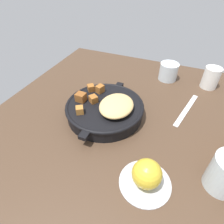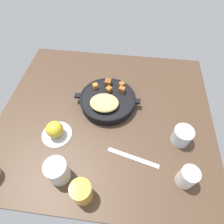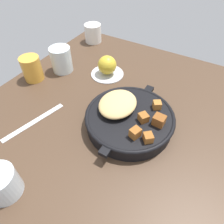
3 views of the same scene
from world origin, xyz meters
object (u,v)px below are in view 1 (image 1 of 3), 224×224
at_px(butter_knife, 186,109).
at_px(white_creamer_pitcher, 211,78).
at_px(red_apple, 147,174).
at_px(water_glass_short, 168,72).
at_px(cast_iron_skillet, 105,109).

bearing_deg(butter_knife, white_creamer_pitcher, 174.68).
bearing_deg(red_apple, butter_knife, 168.82).
xyz_separation_m(white_creamer_pitcher, water_glass_short, (0.00, -0.16, -0.01)).
bearing_deg(water_glass_short, butter_knife, 28.55).
distance_m(cast_iron_skillet, butter_knife, 0.28).
distance_m(white_creamer_pitcher, water_glass_short, 0.16).
xyz_separation_m(red_apple, white_creamer_pitcher, (-0.51, 0.13, 0.00)).
relative_size(butter_knife, white_creamer_pitcher, 2.42).
relative_size(red_apple, water_glass_short, 0.91).
bearing_deg(cast_iron_skillet, red_apple, 44.94).
bearing_deg(cast_iron_skillet, butter_knife, 118.57).
relative_size(red_apple, white_creamer_pitcher, 0.82).
relative_size(cast_iron_skillet, butter_knife, 1.46).
height_order(cast_iron_skillet, red_apple, same).
xyz_separation_m(red_apple, water_glass_short, (-0.51, -0.04, -0.01)).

